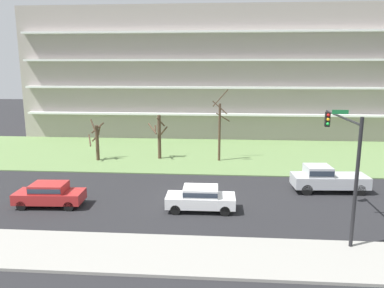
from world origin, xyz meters
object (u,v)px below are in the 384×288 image
(traffic_signal_mast, at_px, (345,151))
(tree_far_left, at_px, (97,140))
(sedan_white_near_left, at_px, (201,198))
(tree_center, at_px, (220,128))
(tree_left, at_px, (159,136))
(pickup_silver_center_right, at_px, (326,178))
(sedan_red_center_left, at_px, (49,194))

(traffic_signal_mast, bearing_deg, tree_far_left, 141.50)
(tree_far_left, bearing_deg, sedan_white_near_left, -48.56)
(tree_center, relative_size, traffic_signal_mast, 1.04)
(tree_far_left, height_order, tree_left, tree_left)
(tree_far_left, distance_m, sedan_white_near_left, 16.40)
(tree_center, height_order, traffic_signal_mast, tree_center)
(traffic_signal_mast, bearing_deg, tree_left, 128.50)
(pickup_silver_center_right, bearing_deg, traffic_signal_mast, 76.95)
(pickup_silver_center_right, distance_m, traffic_signal_mast, 8.04)
(tree_center, bearing_deg, traffic_signal_mast, -66.69)
(tree_center, xyz_separation_m, sedan_white_near_left, (-1.14, -12.99, -2.38))
(tree_far_left, relative_size, pickup_silver_center_right, 0.75)
(sedan_white_near_left, xyz_separation_m, traffic_signal_mast, (7.85, -2.60, 3.76))
(tree_center, height_order, sedan_red_center_left, tree_center)
(pickup_silver_center_right, bearing_deg, sedan_red_center_left, 9.84)
(tree_center, distance_m, pickup_silver_center_right, 11.83)
(tree_far_left, height_order, tree_center, tree_center)
(sedan_white_near_left, bearing_deg, pickup_silver_center_right, 25.69)
(tree_far_left, distance_m, tree_center, 12.04)
(tree_far_left, bearing_deg, pickup_silver_center_right, -21.36)
(sedan_white_near_left, height_order, pickup_silver_center_right, pickup_silver_center_right)
(tree_center, relative_size, pickup_silver_center_right, 1.27)
(tree_far_left, bearing_deg, tree_center, 3.49)
(sedan_white_near_left, relative_size, pickup_silver_center_right, 0.80)
(tree_left, height_order, sedan_red_center_left, tree_left)
(tree_left, relative_size, sedan_white_near_left, 1.00)
(sedan_white_near_left, height_order, traffic_signal_mast, traffic_signal_mast)
(sedan_white_near_left, distance_m, traffic_signal_mast, 9.08)
(sedan_red_center_left, xyz_separation_m, pickup_silver_center_right, (19.03, 4.49, 0.14))
(tree_left, height_order, tree_center, tree_center)
(tree_far_left, xyz_separation_m, sedan_red_center_left, (0.85, -12.26, -1.18))
(sedan_red_center_left, bearing_deg, sedan_white_near_left, -2.73)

